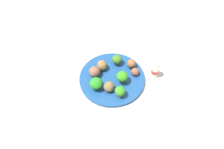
# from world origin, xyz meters

# --- Properties ---
(ground_plane) EXTENTS (4.00, 4.00, 0.00)m
(ground_plane) POSITION_xyz_m (0.00, 0.00, 0.00)
(ground_plane) COLOR #B2B2AD
(plate) EXTENTS (0.28, 0.28, 0.02)m
(plate) POSITION_xyz_m (0.00, 0.00, 0.01)
(plate) COLOR navy
(plate) RESTS_ON ground_plane
(broccoli_floret_center) EXTENTS (0.04, 0.04, 0.05)m
(broccoli_floret_center) POSITION_xyz_m (0.03, 0.07, 0.04)
(broccoli_floret_center) COLOR #9EC082
(broccoli_floret_center) RESTS_ON plate
(broccoli_floret_back_right) EXTENTS (0.05, 0.05, 0.06)m
(broccoli_floret_back_right) POSITION_xyz_m (0.04, -0.03, 0.05)
(broccoli_floret_back_right) COLOR #A9C172
(broccoli_floret_back_right) RESTS_ON plate
(broccoli_floret_front_right) EXTENTS (0.05, 0.05, 0.05)m
(broccoli_floret_front_right) POSITION_xyz_m (-0.07, -0.04, 0.05)
(broccoli_floret_front_right) COLOR #9FBE71
(broccoli_floret_front_right) RESTS_ON plate
(broccoli_floret_front_left) EXTENTS (0.04, 0.04, 0.05)m
(broccoli_floret_front_left) POSITION_xyz_m (0.02, -0.09, 0.05)
(broccoli_floret_front_left) COLOR #9CC966
(broccoli_floret_front_left) RESTS_ON plate
(meatball_back_right) EXTENTS (0.05, 0.05, 0.05)m
(meatball_back_right) POSITION_xyz_m (-0.07, 0.02, 0.04)
(meatball_back_right) COLOR brown
(meatball_back_right) RESTS_ON plate
(meatball_front_right) EXTENTS (0.04, 0.04, 0.04)m
(meatball_front_right) POSITION_xyz_m (0.09, 0.05, 0.04)
(meatball_front_right) COLOR brown
(meatball_front_right) RESTS_ON plate
(meatball_front_left) EXTENTS (0.05, 0.05, 0.05)m
(meatball_front_left) POSITION_xyz_m (-0.03, 0.05, 0.04)
(meatball_front_left) COLOR brown
(meatball_front_left) RESTS_ON plate
(meatball_mid_right) EXTENTS (0.04, 0.04, 0.04)m
(meatball_mid_right) POSITION_xyz_m (-0.02, -0.06, 0.04)
(meatball_mid_right) COLOR brown
(meatball_mid_right) RESTS_ON plate
(meatball_far_rim) EXTENTS (0.03, 0.03, 0.03)m
(meatball_far_rim) POSITION_xyz_m (0.10, -0.00, 0.03)
(meatball_far_rim) COLOR brown
(meatball_far_rim) RESTS_ON plate
(napkin) EXTENTS (0.18, 0.14, 0.01)m
(napkin) POSITION_xyz_m (-0.27, -0.02, 0.00)
(napkin) COLOR white
(napkin) RESTS_ON ground_plane
(fork) EXTENTS (0.12, 0.03, 0.01)m
(fork) POSITION_xyz_m (-0.26, -0.00, 0.01)
(fork) COLOR silver
(fork) RESTS_ON napkin
(knife) EXTENTS (0.15, 0.03, 0.01)m
(knife) POSITION_xyz_m (-0.26, -0.04, 0.01)
(knife) COLOR silver
(knife) RESTS_ON napkin
(yogurt_bottle) EXTENTS (0.03, 0.03, 0.08)m
(yogurt_bottle) POSITION_xyz_m (0.19, -0.01, 0.03)
(yogurt_bottle) COLOR white
(yogurt_bottle) RESTS_ON ground_plane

